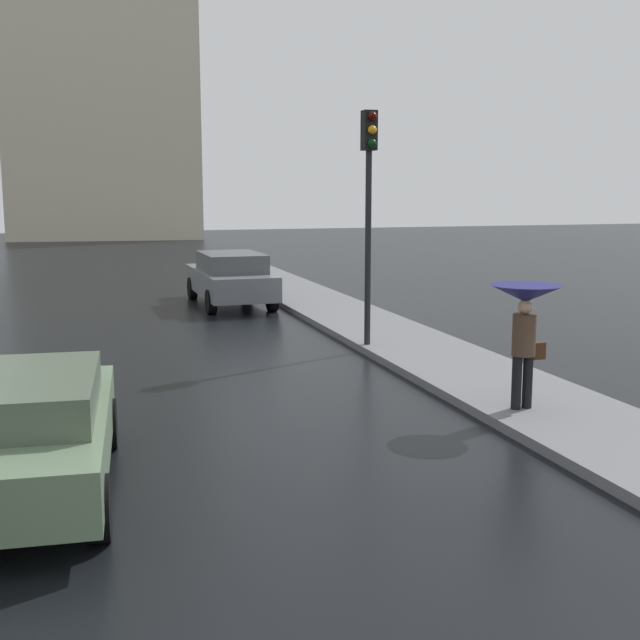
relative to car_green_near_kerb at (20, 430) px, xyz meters
The scene contains 5 objects.
car_green_near_kerb is the anchor object (origin of this frame).
car_grey_mid_road 14.09m from the car_green_near_kerb, 70.36° to the left, with size 1.89×4.59×1.46m.
pedestrian_with_umbrella_near 6.71m from the car_green_near_kerb, ahead, with size 1.01×1.01×1.75m.
traffic_light 9.04m from the car_green_near_kerb, 44.99° to the left, with size 0.26×0.39×4.53m.
distant_tower 49.81m from the car_green_near_kerb, 86.09° to the left, with size 12.85×11.83×35.34m.
Camera 1 is at (-1.35, -2.22, 3.22)m, focal length 45.75 mm.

